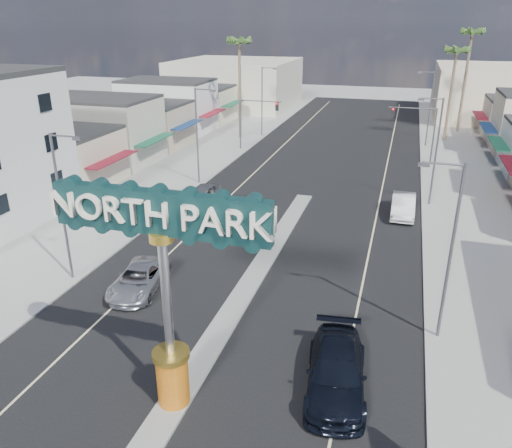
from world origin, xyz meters
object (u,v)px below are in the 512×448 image
Objects in this scene: suv_right at (336,371)px; car_parked_left at (203,196)px; streetlight_l_near at (63,201)px; palm_right_mid at (456,55)px; streetlight_l_far at (263,98)px; streetlight_r_near at (448,245)px; streetlight_r_mid at (435,147)px; suv_left at (139,279)px; palm_right_far at (471,38)px; streetlight_r_far at (429,105)px; gateway_sign at (165,278)px; streetlight_l_mid at (198,131)px; palm_left_far at (239,47)px; traffic_signal_right at (417,124)px; traffic_signal_left at (255,115)px; car_parked_right at (403,205)px.

car_parked_left is at bearing 119.16° from suv_right.
palm_right_mid is (23.43, 46.00, 5.54)m from streetlight_l_near.
streetlight_r_near is (20.87, -42.00, 0.00)m from streetlight_l_far.
streetlight_l_near is 1.00× the size of streetlight_r_near.
streetlight_l_far is at bearing 133.48° from streetlight_r_mid.
suv_left is (4.45, -0.04, -4.33)m from streetlight_l_near.
palm_right_mid is 52.49m from suv_right.
streetlight_r_far is at bearing -114.55° from palm_right_far.
palm_right_far is 2.66× the size of suv_left.
gateway_sign reaches higher than streetlight_l_mid.
streetlight_l_far is 28.00m from car_parked_left.
palm_left_far is at bearing 120.36° from streetlight_r_near.
traffic_signal_right is 39.39m from suv_right.
streetlight_r_far is (20.87, 0.00, 0.00)m from streetlight_l_far.
streetlight_l_far is 20.87m from streetlight_r_far.
car_parked_right is (17.67, -17.13, -3.43)m from traffic_signal_left.
streetlight_r_mid is at bearing -46.52° from streetlight_l_far.
palm_left_far is at bearing 102.12° from car_parked_left.
palm_right_mid is (3.82, 12.01, 6.33)m from traffic_signal_right.
streetlight_r_near is at bearing -87.90° from traffic_signal_right.
palm_right_mid is (2.57, 46.00, 5.54)m from streetlight_r_near.
streetlight_l_mid is (0.00, 20.00, 0.00)m from streetlight_l_near.
palm_left_far is at bearing 97.31° from streetlight_l_mid.
palm_left_far is at bearing 122.43° from traffic_signal_left.
streetlight_r_far is (1.25, 8.01, 0.79)m from traffic_signal_right.
palm_right_mid is at bearing 28.42° from traffic_signal_left.
traffic_signal_left and traffic_signal_right have the same top height.
palm_left_far is at bearing 93.67° from streetlight_l_near.
streetlight_l_near and streetlight_l_far have the same top height.
streetlight_l_near is (-10.43, 8.02, -0.86)m from gateway_sign.
streetlight_l_mid is 1.75× the size of car_parked_right.
palm_right_mid is (26.00, 6.00, -0.90)m from palm_left_far.
streetlight_r_far is at bearing 85.34° from car_parked_right.
streetlight_l_far is at bearing 98.86° from traffic_signal_left.
traffic_signal_left reaches higher than suv_left.
palm_left_far is (-23.43, 40.00, 6.43)m from streetlight_r_near.
suv_right reaches higher than suv_left.
streetlight_l_mid and streetlight_r_far have the same top height.
palm_right_far is 2.77× the size of car_parked_left.
palm_right_mid is at bearing -108.43° from palm_right_far.
suv_right is 24.16m from car_parked_left.
streetlight_l_far reaches higher than traffic_signal_left.
traffic_signal_left is 0.67× the size of streetlight_l_mid.
streetlight_l_near is 58.35m from palm_right_far.
car_parked_right is at bearing 9.30° from car_parked_left.
streetlight_l_far is (-19.62, 8.01, 0.79)m from traffic_signal_right.
streetlight_l_near and streetlight_l_mid have the same top height.
streetlight_l_mid is at bearing -90.00° from streetlight_l_far.
palm_left_far is 2.58× the size of car_parked_left.
suv_left is at bearing 150.62° from suv_right.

